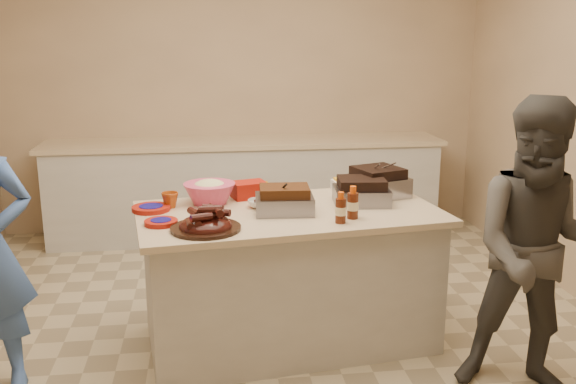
{
  "coord_description": "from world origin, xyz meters",
  "views": [
    {
      "loc": [
        -0.36,
        -3.56,
        1.86
      ],
      "look_at": [
        0.12,
        0.1,
        0.94
      ],
      "focal_mm": 40.0,
      "sensor_mm": 36.0,
      "label": 1
    }
  ],
  "objects": [
    {
      "name": "room",
      "position": [
        0.0,
        0.0,
        0.0
      ],
      "size": [
        4.5,
        5.0,
        2.7
      ],
      "primitive_type": null,
      "color": "tan",
      "rests_on": "ground"
    },
    {
      "name": "back_counter",
      "position": [
        0.0,
        2.2,
        0.45
      ],
      "size": [
        3.6,
        0.64,
        0.9
      ],
      "primitive_type": null,
      "color": "beige",
      "rests_on": "ground"
    },
    {
      "name": "island",
      "position": [
        0.12,
        0.05,
        0.0
      ],
      "size": [
        1.87,
        1.16,
        0.84
      ],
      "primitive_type": null,
      "rotation": [
        0.0,
        0.0,
        0.13
      ],
      "color": "beige",
      "rests_on": "ground"
    },
    {
      "name": "rib_platter",
      "position": [
        -0.37,
        -0.27,
        0.84
      ],
      "size": [
        0.39,
        0.39,
        0.15
      ],
      "primitive_type": null,
      "rotation": [
        0.0,
        0.0,
        -0.05
      ],
      "color": "#3B100B",
      "rests_on": "island"
    },
    {
      "name": "pulled_pork_tray",
      "position": [
        0.09,
        0.01,
        0.84
      ],
      "size": [
        0.35,
        0.27,
        0.1
      ],
      "primitive_type": "cube",
      "rotation": [
        0.0,
        0.0,
        -0.06
      ],
      "color": "#47230F",
      "rests_on": "island"
    },
    {
      "name": "brisket_tray",
      "position": [
        0.58,
        0.15,
        0.84
      ],
      "size": [
        0.36,
        0.31,
        0.1
      ],
      "primitive_type": "cube",
      "rotation": [
        0.0,
        0.0,
        -0.09
      ],
      "color": "black",
      "rests_on": "island"
    },
    {
      "name": "roasting_pan",
      "position": [
        0.73,
        0.32,
        0.84
      ],
      "size": [
        0.4,
        0.4,
        0.13
      ],
      "primitive_type": "cube",
      "rotation": [
        0.0,
        0.0,
        0.33
      ],
      "color": "gray",
      "rests_on": "island"
    },
    {
      "name": "coleslaw_bowl",
      "position": [
        -0.34,
        0.27,
        0.84
      ],
      "size": [
        0.36,
        0.36,
        0.22
      ],
      "primitive_type": null,
      "rotation": [
        0.0,
        0.0,
        0.13
      ],
      "color": "#C53B61",
      "rests_on": "island"
    },
    {
      "name": "sausage_plate",
      "position": [
        0.13,
        0.35,
        0.84
      ],
      "size": [
        0.35,
        0.35,
        0.05
      ],
      "primitive_type": "cylinder",
      "rotation": [
        0.0,
        0.0,
        0.12
      ],
      "color": "silver",
      "rests_on": "island"
    },
    {
      "name": "mac_cheese_dish",
      "position": [
        0.64,
        0.47,
        0.84
      ],
      "size": [
        0.33,
        0.25,
        0.08
      ],
      "primitive_type": "cube",
      "rotation": [
        0.0,
        0.0,
        0.1
      ],
      "color": "yellow",
      "rests_on": "island"
    },
    {
      "name": "bbq_bottle_a",
      "position": [
        0.37,
        -0.24,
        0.84
      ],
      "size": [
        0.07,
        0.07,
        0.18
      ],
      "primitive_type": "cylinder",
      "rotation": [
        0.0,
        0.0,
        0.13
      ],
      "color": "#471A0B",
      "rests_on": "island"
    },
    {
      "name": "bbq_bottle_b",
      "position": [
        0.45,
        -0.16,
        0.84
      ],
      "size": [
        0.07,
        0.07,
        0.19
      ],
      "primitive_type": "cylinder",
      "rotation": [
        0.0,
        0.0,
        0.13
      ],
      "color": "#471A0B",
      "rests_on": "island"
    },
    {
      "name": "mustard_bottle",
      "position": [
        0.01,
        0.28,
        0.84
      ],
      "size": [
        0.05,
        0.05,
        0.13
      ],
      "primitive_type": "cylinder",
      "rotation": [
        0.0,
        0.0,
        0.13
      ],
      "color": "#DC9900",
      "rests_on": "island"
    },
    {
      "name": "sauce_bowl",
      "position": [
        -0.04,
        0.13,
        0.84
      ],
      "size": [
        0.16,
        0.07,
        0.15
      ],
      "primitive_type": "imported",
      "rotation": [
        0.0,
        0.0,
        0.13
      ],
      "color": "silver",
      "rests_on": "island"
    },
    {
      "name": "plate_stack_large",
      "position": [
        -0.68,
        0.15,
        0.84
      ],
      "size": [
        0.25,
        0.25,
        0.03
      ],
      "primitive_type": "cylinder",
      "rotation": [
        0.0,
        0.0,
        0.13
      ],
      "color": "maroon",
      "rests_on": "island"
    },
    {
      "name": "plate_stack_small",
      "position": [
        -0.61,
        -0.14,
        0.84
      ],
      "size": [
        0.21,
        0.21,
        0.03
      ],
      "primitive_type": "cylinder",
      "rotation": [
        0.0,
        0.0,
        0.13
      ],
      "color": "maroon",
      "rests_on": "island"
    },
    {
      "name": "plastic_cup",
      "position": [
        -0.58,
        0.2,
        0.84
      ],
      "size": [
        0.11,
        0.11,
        0.1
      ],
      "primitive_type": "imported",
      "rotation": [
        0.0,
        0.0,
        0.13
      ],
      "color": "#9A400F",
      "rests_on": "island"
    },
    {
      "name": "basket_stack",
      "position": [
        -0.09,
        0.38,
        0.84
      ],
      "size": [
        0.24,
        0.2,
        0.1
      ],
      "primitive_type": "cube",
      "rotation": [
        0.0,
        0.0,
        0.27
      ],
      "color": "maroon",
      "rests_on": "island"
    }
  ]
}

